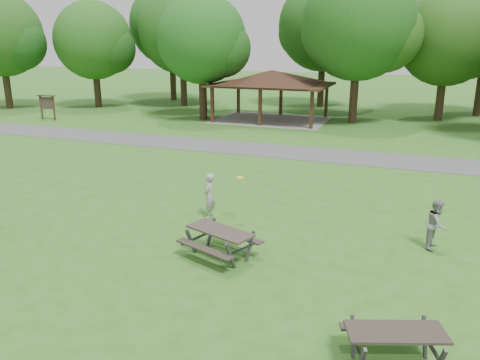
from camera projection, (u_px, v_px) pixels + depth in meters
name	position (u px, v px, depth m)	size (l,w,h in m)	color
ground	(156.00, 259.00, 13.04)	(160.00, 160.00, 0.00)	#2C621C
asphalt_path	(287.00, 152.00, 25.59)	(120.00, 3.20, 0.02)	#4A494C
pavilion	(272.00, 79.00, 35.04)	(8.60, 7.01, 3.76)	#381E14
notice_board	(47.00, 103.00, 35.56)	(1.60, 0.30, 1.88)	#3E2616
tree_row_a	(1.00, 37.00, 40.46)	(7.56, 7.20, 9.97)	black
tree_row_b	(94.00, 43.00, 41.37)	(7.14, 6.80, 9.28)	black
tree_row_c	(183.00, 33.00, 41.89)	(8.19, 7.80, 10.67)	black
tree_row_d	(203.00, 42.00, 34.60)	(6.93, 6.60, 9.27)	black
tree_row_e	(360.00, 27.00, 32.83)	(8.40, 8.00, 11.02)	black
tree_row_f	(448.00, 41.00, 34.21)	(7.35, 7.00, 9.55)	#322116
tree_deep_a	(172.00, 27.00, 45.87)	(8.40, 8.00, 11.38)	#312216
tree_deep_b	(325.00, 28.00, 41.32)	(8.40, 8.00, 11.13)	black
picnic_table_middle	(220.00, 236.00, 13.02)	(2.35, 2.12, 0.84)	#322A24
picnic_table_far	(395.00, 339.00, 8.61)	(2.19, 1.97, 0.78)	#2A241E
frisbee_in_flight	(240.00, 178.00, 15.36)	(0.33, 0.33, 0.02)	yellow
frisbee_thrower	(209.00, 196.00, 15.96)	(0.57, 0.37, 1.55)	#9A9A9D
frisbee_catcher	(437.00, 224.00, 13.56)	(0.72, 0.56, 1.49)	gray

